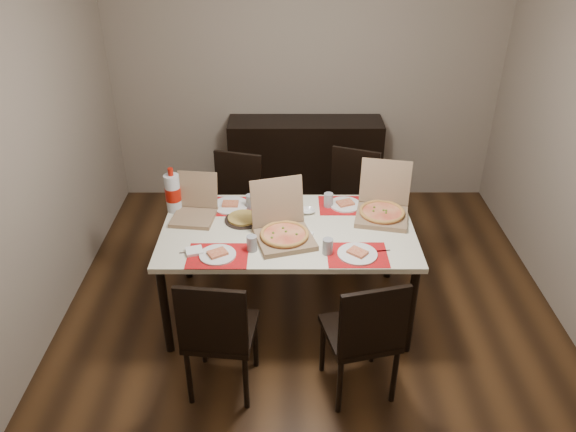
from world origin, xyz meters
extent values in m
cube|color=#402713|center=(0.00, 0.00, -0.01)|extent=(3.80, 4.00, 0.02)
cube|color=gray|center=(0.00, 2.01, 1.30)|extent=(3.80, 0.02, 2.60)
cube|color=gray|center=(-1.91, 0.00, 1.30)|extent=(0.02, 4.00, 2.60)
cube|color=black|center=(0.00, 1.78, 0.45)|extent=(1.50, 0.40, 0.90)
cube|color=beige|center=(-0.17, 0.05, 0.73)|extent=(1.80, 1.00, 0.04)
cylinder|color=black|center=(-1.01, -0.39, 0.35)|extent=(0.06, 0.06, 0.71)
cylinder|color=black|center=(0.67, -0.39, 0.35)|extent=(0.06, 0.06, 0.71)
cylinder|color=black|center=(-1.01, 0.49, 0.35)|extent=(0.06, 0.06, 0.71)
cylinder|color=black|center=(0.67, 0.49, 0.35)|extent=(0.06, 0.06, 0.71)
cube|color=black|center=(-0.59, -0.70, 0.45)|extent=(0.46, 0.46, 0.04)
cube|color=black|center=(-0.61, -0.89, 0.70)|extent=(0.42, 0.08, 0.46)
cylinder|color=black|center=(-0.79, -0.86, 0.21)|extent=(0.04, 0.04, 0.43)
cylinder|color=black|center=(-0.43, -0.90, 0.21)|extent=(0.04, 0.04, 0.43)
cylinder|color=black|center=(-0.75, -0.50, 0.21)|extent=(0.04, 0.04, 0.43)
cylinder|color=black|center=(-0.39, -0.54, 0.21)|extent=(0.04, 0.04, 0.43)
cube|color=black|center=(0.28, -0.71, 0.45)|extent=(0.51, 0.51, 0.04)
cube|color=black|center=(0.32, -0.90, 0.70)|extent=(0.42, 0.13, 0.46)
cylinder|color=black|center=(0.14, -0.93, 0.21)|extent=(0.04, 0.04, 0.43)
cylinder|color=black|center=(0.49, -0.85, 0.21)|extent=(0.04, 0.04, 0.43)
cylinder|color=black|center=(0.06, -0.58, 0.21)|extent=(0.04, 0.04, 0.43)
cylinder|color=black|center=(0.41, -0.50, 0.21)|extent=(0.04, 0.04, 0.43)
cube|color=black|center=(-0.65, 0.78, 0.45)|extent=(0.52, 0.52, 0.04)
cube|color=black|center=(-0.60, 0.96, 0.70)|extent=(0.41, 0.14, 0.46)
cylinder|color=black|center=(-0.43, 0.90, 0.21)|extent=(0.04, 0.04, 0.43)
cylinder|color=black|center=(-0.77, 1.00, 0.21)|extent=(0.04, 0.04, 0.43)
cylinder|color=black|center=(-0.52, 0.56, 0.21)|extent=(0.04, 0.04, 0.43)
cylinder|color=black|center=(-0.87, 0.65, 0.21)|extent=(0.04, 0.04, 0.43)
cube|color=black|center=(0.35, 0.85, 0.45)|extent=(0.54, 0.54, 0.04)
cube|color=black|center=(0.41, 1.03, 0.70)|extent=(0.40, 0.18, 0.46)
cylinder|color=black|center=(0.58, 0.96, 0.21)|extent=(0.04, 0.04, 0.43)
cylinder|color=black|center=(0.24, 1.08, 0.21)|extent=(0.04, 0.04, 0.43)
cylinder|color=black|center=(0.45, 0.62, 0.21)|extent=(0.04, 0.04, 0.43)
cylinder|color=black|center=(0.11, 0.75, 0.21)|extent=(0.04, 0.04, 0.43)
cube|color=red|center=(-0.64, -0.30, 0.75)|extent=(0.40, 0.30, 0.00)
cylinder|color=white|center=(-0.64, -0.30, 0.76)|extent=(0.24, 0.24, 0.01)
cube|color=#EDC076|center=(-0.64, -0.30, 0.78)|extent=(0.15, 0.14, 0.02)
cylinder|color=gray|center=(-0.41, -0.23, 0.81)|extent=(0.07, 0.07, 0.11)
cube|color=#B2B2B7|center=(-0.80, -0.26, 0.75)|extent=(0.20, 0.04, 0.00)
cube|color=white|center=(-0.80, -0.26, 0.76)|extent=(0.13, 0.13, 0.02)
cube|color=red|center=(0.29, -0.29, 0.75)|extent=(0.40, 0.30, 0.00)
cylinder|color=white|center=(0.29, -0.29, 0.76)|extent=(0.26, 0.26, 0.01)
cube|color=#EDC076|center=(0.29, -0.29, 0.78)|extent=(0.15, 0.15, 0.02)
cylinder|color=gray|center=(0.09, -0.27, 0.81)|extent=(0.07, 0.07, 0.11)
cube|color=#B2B2B7|center=(0.41, -0.25, 0.75)|extent=(0.20, 0.04, 0.00)
cube|color=red|center=(-0.61, 0.37, 0.75)|extent=(0.40, 0.30, 0.00)
cylinder|color=white|center=(-0.61, 0.37, 0.76)|extent=(0.28, 0.28, 0.01)
cube|color=#EDC076|center=(-0.61, 0.37, 0.78)|extent=(0.12, 0.09, 0.02)
cylinder|color=gray|center=(-0.46, 0.34, 0.81)|extent=(0.07, 0.07, 0.11)
cube|color=#B2B2B7|center=(-0.76, 0.35, 0.75)|extent=(0.20, 0.04, 0.00)
cube|color=white|center=(-0.77, 0.41, 0.76)|extent=(0.13, 0.13, 0.02)
cube|color=red|center=(0.27, 0.38, 0.75)|extent=(0.40, 0.30, 0.00)
cylinder|color=white|center=(0.27, 0.38, 0.76)|extent=(0.24, 0.24, 0.01)
cube|color=#EDC076|center=(0.27, 0.38, 0.78)|extent=(0.14, 0.13, 0.02)
cylinder|color=gray|center=(0.13, 0.37, 0.81)|extent=(0.07, 0.07, 0.11)
cube|color=#B2B2B7|center=(0.42, 0.36, 0.75)|extent=(0.20, 0.04, 0.00)
cube|color=white|center=(-0.06, -0.07, 0.76)|extent=(0.14, 0.14, 0.02)
cube|color=#81654A|center=(-0.20, -0.11, 0.77)|extent=(0.46, 0.46, 0.04)
cube|color=#81654A|center=(-0.25, 0.07, 0.96)|extent=(0.38, 0.18, 0.34)
cylinder|color=#EDC076|center=(-0.20, -0.11, 0.80)|extent=(0.40, 0.40, 0.02)
cube|color=#81654A|center=(0.52, 0.19, 0.77)|extent=(0.44, 0.44, 0.04)
cube|color=#81654A|center=(0.55, 0.37, 0.96)|extent=(0.38, 0.16, 0.33)
cylinder|color=#EDC076|center=(0.52, 0.19, 0.80)|extent=(0.38, 0.38, 0.02)
cube|color=#81654A|center=(-0.86, 0.18, 0.76)|extent=(0.33, 0.33, 0.03)
cube|color=#81654A|center=(-0.85, 0.33, 0.92)|extent=(0.30, 0.10, 0.27)
cylinder|color=black|center=(-0.50, 0.16, 0.76)|extent=(0.27, 0.27, 0.01)
cylinder|color=tan|center=(-0.50, 0.16, 0.77)|extent=(0.22, 0.22, 0.02)
imported|color=white|center=(-0.02, 0.27, 0.76)|extent=(0.13, 0.13, 0.03)
cylinder|color=silver|center=(-1.03, 0.31, 0.90)|extent=(0.11, 0.11, 0.29)
cylinder|color=#A81407|center=(-1.03, 0.31, 0.89)|extent=(0.12, 0.12, 0.10)
cylinder|color=#A81407|center=(-1.03, 0.31, 1.07)|extent=(0.04, 0.04, 0.06)
camera|label=1|loc=(-0.17, -3.36, 2.86)|focal=35.00mm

